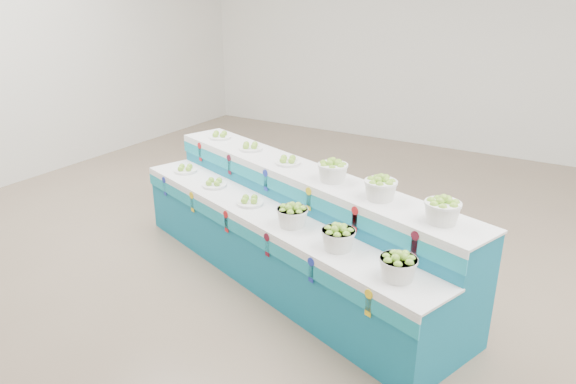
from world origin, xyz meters
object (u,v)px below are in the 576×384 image
at_px(basket_lower_left, 292,215).
at_px(basket_upper_right, 442,210).
at_px(plate_upper_mid, 250,146).
at_px(display_stand, 288,227).

distance_m(basket_lower_left, basket_upper_right, 1.28).
bearing_deg(basket_upper_right, basket_lower_left, -176.88).
relative_size(plate_upper_mid, basket_upper_right, 0.94).
distance_m(basket_lower_left, plate_upper_mid, 1.35).
xyz_separation_m(display_stand, basket_upper_right, (1.48, -0.26, 0.61)).
bearing_deg(basket_lower_left, basket_upper_right, 3.12).
bearing_deg(basket_lower_left, plate_upper_mid, 140.36).
xyz_separation_m(display_stand, basket_lower_left, (0.24, -0.33, 0.31)).
relative_size(display_stand, plate_upper_mid, 14.97).
bearing_deg(plate_upper_mid, display_stand, -33.51).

